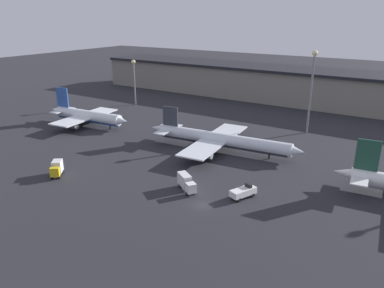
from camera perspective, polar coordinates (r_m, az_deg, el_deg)
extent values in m
plane|color=#26262B|center=(80.80, 1.62, -9.26)|extent=(600.00, 600.00, 0.00)
cube|color=gray|center=(174.13, 20.21, 7.68)|extent=(234.28, 23.42, 14.00)
cube|color=black|center=(172.90, 20.50, 10.14)|extent=(234.28, 25.42, 1.20)
cylinder|color=white|center=(140.33, -15.56, 4.18)|extent=(28.29, 6.38, 3.87)
cylinder|color=#2D519E|center=(140.50, -15.53, 3.92)|extent=(26.84, 5.67, 3.29)
cone|color=white|center=(130.70, -10.63, 3.47)|extent=(4.95, 4.08, 3.67)
cone|color=white|center=(150.95, -19.90, 4.89)|extent=(6.07, 3.80, 3.29)
cube|color=#2D519E|center=(147.24, -19.16, 6.73)|extent=(5.43, 0.89, 7.21)
cube|color=white|center=(148.71, -19.10, 4.89)|extent=(4.72, 9.93, 0.24)
cube|color=white|center=(141.39, -15.96, 4.05)|extent=(10.88, 27.39, 0.36)
cylinder|color=gray|center=(146.49, -13.69, 4.24)|extent=(4.43, 2.50, 2.13)
cylinder|color=gray|center=(136.04, -17.78, 2.71)|extent=(4.43, 2.50, 2.13)
cylinder|color=black|center=(134.74, -12.36, 2.59)|extent=(0.50, 0.50, 1.74)
cylinder|color=black|center=(143.07, -15.46, 3.31)|extent=(0.50, 0.50, 1.74)
cylinder|color=black|center=(140.92, -16.30, 2.99)|extent=(0.50, 0.50, 1.74)
cylinder|color=silver|center=(110.42, 4.54, 0.72)|extent=(41.63, 7.43, 3.71)
cylinder|color=#333842|center=(110.63, 4.53, 0.40)|extent=(39.52, 6.69, 3.16)
cone|color=silver|center=(104.44, 15.63, -1.07)|extent=(4.76, 3.92, 3.53)
cone|color=silver|center=(120.15, -5.17, 2.39)|extent=(5.83, 3.65, 3.16)
cube|color=#333842|center=(116.55, -3.31, 4.25)|extent=(5.21, 0.87, 6.04)
cube|color=silver|center=(118.15, -3.62, 2.28)|extent=(4.80, 12.48, 0.24)
cube|color=silver|center=(111.34, 3.55, 0.65)|extent=(11.19, 34.48, 0.36)
cylinder|color=gray|center=(119.62, 5.94, 1.28)|extent=(4.25, 2.40, 2.04)
cylinder|color=gray|center=(103.16, 2.02, -1.62)|extent=(4.25, 2.40, 2.04)
cylinder|color=black|center=(106.91, 11.67, -1.81)|extent=(0.50, 0.50, 1.67)
cylinder|color=black|center=(113.36, 3.84, -0.20)|extent=(0.50, 0.50, 1.67)
cylinder|color=black|center=(110.80, 3.22, -0.66)|extent=(0.50, 0.50, 1.67)
cone|color=white|center=(93.93, 22.31, -4.08)|extent=(5.61, 3.51, 3.04)
cube|color=#1E4738|center=(92.01, 25.19, -1.55)|extent=(5.02, 0.85, 7.17)
cube|color=white|center=(93.71, 24.35, -4.25)|extent=(4.74, 13.41, 0.24)
cube|color=white|center=(84.02, -0.17, -6.68)|extent=(2.81, 2.80, 2.17)
cube|color=silver|center=(86.93, -1.14, -5.49)|extent=(4.62, 4.01, 2.90)
cylinder|color=black|center=(85.07, 0.25, -7.36)|extent=(1.03, 0.92, 0.90)
cylinder|color=black|center=(84.53, -0.70, -7.54)|extent=(1.03, 0.92, 0.90)
cylinder|color=black|center=(88.66, -0.90, -6.20)|extent=(1.03, 0.92, 0.90)
cylinder|color=black|center=(88.15, -1.81, -6.37)|extent=(1.03, 0.92, 0.90)
cube|color=white|center=(83.83, 7.80, -7.23)|extent=(4.59, 6.62, 1.43)
cube|color=black|center=(84.30, 8.61, -6.27)|extent=(1.82, 1.29, 0.80)
cylinder|color=black|center=(86.07, 8.34, -7.25)|extent=(0.90, 1.06, 0.90)
cylinder|color=black|center=(84.92, 9.17, -7.68)|extent=(0.90, 1.06, 0.90)
cylinder|color=black|center=(83.67, 6.34, -7.97)|extent=(0.90, 1.06, 0.90)
cylinder|color=black|center=(82.49, 7.16, -8.43)|extent=(0.90, 1.06, 0.90)
cube|color=gold|center=(97.87, -20.16, -4.01)|extent=(2.62, 2.50, 2.27)
cube|color=silver|center=(100.12, -19.82, -3.21)|extent=(3.60, 3.75, 3.02)
cylinder|color=black|center=(98.33, -19.59, -4.73)|extent=(0.98, 1.04, 0.90)
cylinder|color=black|center=(98.76, -20.50, -4.73)|extent=(0.98, 1.04, 0.90)
cylinder|color=black|center=(101.15, -19.18, -4.00)|extent=(0.98, 1.04, 0.90)
cylinder|color=black|center=(101.56, -20.07, -4.01)|extent=(0.98, 1.04, 0.90)
cylinder|color=slate|center=(167.98, -8.75, 8.98)|extent=(0.70, 0.70, 18.21)
sphere|color=beige|center=(166.54, -8.93, 12.27)|extent=(1.80, 1.80, 1.80)
cylinder|color=slate|center=(130.81, 17.61, 7.12)|extent=(0.70, 0.70, 25.99)
sphere|color=beige|center=(128.84, 18.23, 13.03)|extent=(1.80, 1.80, 1.80)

